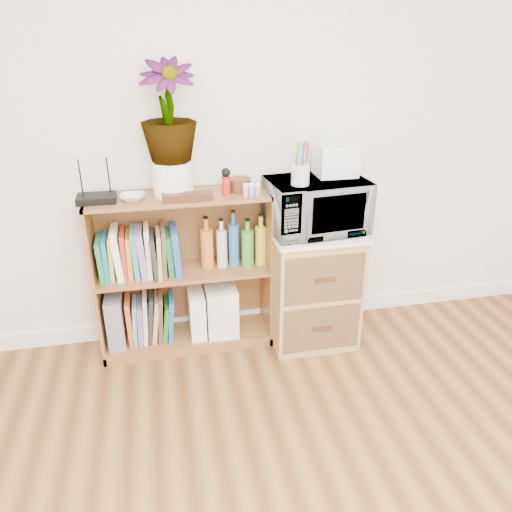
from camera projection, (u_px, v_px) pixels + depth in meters
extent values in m
cube|color=white|center=(240.00, 317.00, 3.26)|extent=(4.00, 0.02, 0.10)
cube|color=brown|center=(184.00, 274.00, 2.89)|extent=(1.00, 0.30, 0.95)
cube|color=#9E7542|center=(311.00, 286.00, 3.01)|extent=(0.50, 0.45, 0.70)
imported|color=silver|center=(316.00, 205.00, 2.78)|extent=(0.57, 0.41, 0.30)
cylinder|color=silver|center=(300.00, 175.00, 2.62)|extent=(0.10, 0.10, 0.11)
cube|color=white|center=(336.00, 160.00, 2.77)|extent=(0.22, 0.18, 0.17)
cube|color=black|center=(97.00, 198.00, 2.58)|extent=(0.20, 0.13, 0.04)
imported|color=silver|center=(132.00, 197.00, 2.61)|extent=(0.13, 0.13, 0.03)
cylinder|color=white|center=(173.00, 178.00, 2.66)|extent=(0.22, 0.22, 0.18)
imported|color=#407E32|center=(168.00, 111.00, 2.51)|extent=(0.28, 0.28, 0.51)
cube|color=#361F0E|center=(187.00, 197.00, 2.59)|extent=(0.26, 0.07, 0.04)
cylinder|color=#AF1915|center=(226.00, 186.00, 2.67)|extent=(0.04, 0.04, 0.10)
cylinder|color=#3C2510|center=(240.00, 185.00, 2.74)|extent=(0.12, 0.12, 0.07)
cube|color=pink|center=(252.00, 191.00, 2.66)|extent=(0.10, 0.04, 0.05)
cube|color=slate|center=(116.00, 318.00, 2.92)|extent=(0.09, 0.25, 0.32)
cube|color=white|center=(197.00, 312.00, 3.00)|extent=(0.09, 0.23, 0.29)
cube|color=silver|center=(214.00, 309.00, 3.02)|extent=(0.10, 0.24, 0.30)
cube|color=white|center=(228.00, 307.00, 3.03)|extent=(0.10, 0.25, 0.31)
cube|color=#238345|center=(101.00, 258.00, 2.74)|extent=(0.04, 0.20, 0.23)
cube|color=#17628D|center=(107.00, 257.00, 2.75)|extent=(0.03, 0.20, 0.25)
cube|color=gold|center=(112.00, 256.00, 2.75)|extent=(0.03, 0.20, 0.25)
cube|color=white|center=(118.00, 253.00, 2.75)|extent=(0.05, 0.20, 0.29)
cube|color=#9C301A|center=(124.00, 254.00, 2.76)|extent=(0.03, 0.20, 0.26)
cube|color=orange|center=(130.00, 255.00, 2.77)|extent=(0.03, 0.20, 0.25)
cube|color=teal|center=(135.00, 252.00, 2.77)|extent=(0.03, 0.20, 0.27)
cube|color=#836699|center=(142.00, 252.00, 2.78)|extent=(0.05, 0.20, 0.27)
cube|color=beige|center=(148.00, 250.00, 2.78)|extent=(0.03, 0.20, 0.29)
cube|color=#242424|center=(154.00, 253.00, 2.79)|extent=(0.04, 0.20, 0.24)
cube|color=#ACB553|center=(159.00, 251.00, 2.80)|extent=(0.03, 0.20, 0.26)
cube|color=#50372D|center=(163.00, 249.00, 2.80)|extent=(0.03, 0.20, 0.28)
cube|color=#1D6D32|center=(169.00, 252.00, 2.81)|extent=(0.04, 0.20, 0.24)
cube|color=#1D4CAF|center=(176.00, 249.00, 2.81)|extent=(0.05, 0.20, 0.27)
cylinder|color=orange|center=(207.00, 244.00, 2.84)|extent=(0.07, 0.07, 0.30)
cylinder|color=silver|center=(222.00, 244.00, 2.86)|extent=(0.06, 0.06, 0.28)
cylinder|color=#2363A7|center=(234.00, 240.00, 2.86)|extent=(0.06, 0.06, 0.32)
cylinder|color=green|center=(247.00, 242.00, 2.88)|extent=(0.07, 0.07, 0.28)
cylinder|color=gold|center=(261.00, 240.00, 2.90)|extent=(0.07, 0.07, 0.30)
cube|color=#D74926|center=(130.00, 319.00, 2.94)|extent=(0.03, 0.19, 0.28)
cube|color=teal|center=(135.00, 320.00, 2.95)|extent=(0.04, 0.19, 0.26)
cube|color=slate|center=(140.00, 320.00, 2.96)|extent=(0.04, 0.19, 0.25)
cube|color=beige|center=(145.00, 316.00, 2.95)|extent=(0.04, 0.19, 0.29)
cube|color=black|center=(150.00, 316.00, 2.96)|extent=(0.06, 0.19, 0.29)
cube|color=tan|center=(155.00, 317.00, 2.97)|extent=(0.06, 0.19, 0.27)
cube|color=#4E312C|center=(160.00, 315.00, 2.97)|extent=(0.05, 0.19, 0.29)
cube|color=#1B661C|center=(166.00, 319.00, 2.99)|extent=(0.06, 0.19, 0.23)
cube|color=#195297|center=(171.00, 316.00, 2.98)|extent=(0.05, 0.19, 0.26)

